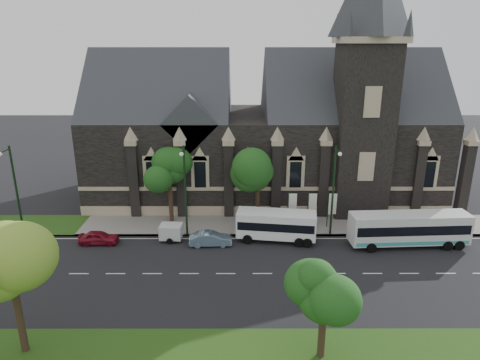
{
  "coord_description": "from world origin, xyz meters",
  "views": [
    {
      "loc": [
        1.13,
        -30.44,
        17.91
      ],
      "look_at": [
        1.17,
        6.0,
        6.1
      ],
      "focal_mm": 31.63,
      "sensor_mm": 36.0,
      "label": 1
    }
  ],
  "objects_px": {
    "tree_park_east": "(328,287)",
    "shuttle_bus": "(276,224)",
    "street_lamp_far": "(15,186)",
    "banner_flag_left": "(291,206)",
    "car_far_red": "(99,238)",
    "tree_walk_right": "(260,168)",
    "street_lamp_near": "(334,186)",
    "street_lamp_mid": "(185,186)",
    "tree_walk_left": "(171,169)",
    "banner_flag_center": "(311,206)",
    "sedan": "(210,239)",
    "tour_coach": "(409,228)",
    "banner_flag_right": "(331,206)",
    "box_trailer": "(171,232)",
    "tree_park_near": "(14,254)"
  },
  "relations": [
    {
      "from": "tree_park_east",
      "to": "shuttle_bus",
      "type": "distance_m",
      "value": 15.88
    },
    {
      "from": "street_lamp_mid",
      "to": "car_far_red",
      "type": "height_order",
      "value": "street_lamp_mid"
    },
    {
      "from": "banner_flag_center",
      "to": "car_far_red",
      "type": "bearing_deg",
      "value": -170.1
    },
    {
      "from": "tree_park_near",
      "to": "street_lamp_far",
      "type": "height_order",
      "value": "street_lamp_far"
    },
    {
      "from": "street_lamp_near",
      "to": "tour_coach",
      "type": "bearing_deg",
      "value": -17.26
    },
    {
      "from": "shuttle_bus",
      "to": "tree_walk_right",
      "type": "bearing_deg",
      "value": 115.15
    },
    {
      "from": "tour_coach",
      "to": "shuttle_bus",
      "type": "relative_size",
      "value": 1.43
    },
    {
      "from": "tour_coach",
      "to": "shuttle_bus",
      "type": "bearing_deg",
      "value": 171.2
    },
    {
      "from": "banner_flag_center",
      "to": "shuttle_bus",
      "type": "distance_m",
      "value": 4.68
    },
    {
      "from": "street_lamp_mid",
      "to": "banner_flag_right",
      "type": "distance_m",
      "value": 14.67
    },
    {
      "from": "tree_park_near",
      "to": "banner_flag_center",
      "type": "xyz_separation_m",
      "value": [
        20.06,
        17.77,
        -4.03
      ]
    },
    {
      "from": "tree_walk_left",
      "to": "box_trailer",
      "type": "distance_m",
      "value": 6.65
    },
    {
      "from": "banner_flag_left",
      "to": "shuttle_bus",
      "type": "relative_size",
      "value": 0.52
    },
    {
      "from": "tree_park_east",
      "to": "street_lamp_far",
      "type": "relative_size",
      "value": 0.7
    },
    {
      "from": "tree_park_near",
      "to": "shuttle_bus",
      "type": "bearing_deg",
      "value": 42.41
    },
    {
      "from": "tree_park_east",
      "to": "street_lamp_far",
      "type": "xyz_separation_m",
      "value": [
        -26.18,
        16.42,
        0.49
      ]
    },
    {
      "from": "street_lamp_mid",
      "to": "tour_coach",
      "type": "relative_size",
      "value": 0.82
    },
    {
      "from": "banner_flag_center",
      "to": "sedan",
      "type": "height_order",
      "value": "banner_flag_center"
    },
    {
      "from": "sedan",
      "to": "tree_park_east",
      "type": "bearing_deg",
      "value": -155.06
    },
    {
      "from": "banner_flag_center",
      "to": "tour_coach",
      "type": "bearing_deg",
      "value": -25.36
    },
    {
      "from": "tree_walk_right",
      "to": "street_lamp_mid",
      "type": "bearing_deg",
      "value": -153.35
    },
    {
      "from": "tree_park_near",
      "to": "car_far_red",
      "type": "bearing_deg",
      "value": 91.08
    },
    {
      "from": "banner_flag_left",
      "to": "box_trailer",
      "type": "xyz_separation_m",
      "value": [
        -11.66,
        -2.84,
        -1.48
      ]
    },
    {
      "from": "banner_flag_left",
      "to": "banner_flag_right",
      "type": "height_order",
      "value": "same"
    },
    {
      "from": "tree_park_east",
      "to": "street_lamp_far",
      "type": "bearing_deg",
      "value": 147.9
    },
    {
      "from": "shuttle_bus",
      "to": "street_lamp_far",
      "type": "bearing_deg",
      "value": -174.19
    },
    {
      "from": "banner_flag_right",
      "to": "tree_park_east",
      "type": "bearing_deg",
      "value": -102.65
    },
    {
      "from": "tree_walk_right",
      "to": "banner_flag_right",
      "type": "distance_m",
      "value": 8.05
    },
    {
      "from": "sedan",
      "to": "car_far_red",
      "type": "bearing_deg",
      "value": 85.03
    },
    {
      "from": "street_lamp_near",
      "to": "box_trailer",
      "type": "height_order",
      "value": "street_lamp_near"
    },
    {
      "from": "banner_flag_left",
      "to": "shuttle_bus",
      "type": "height_order",
      "value": "banner_flag_left"
    },
    {
      "from": "tree_walk_right",
      "to": "shuttle_bus",
      "type": "relative_size",
      "value": 1.02
    },
    {
      "from": "street_lamp_far",
      "to": "box_trailer",
      "type": "xyz_separation_m",
      "value": [
        14.63,
        -0.93,
        -4.21
      ]
    },
    {
      "from": "tree_park_east",
      "to": "sedan",
      "type": "relative_size",
      "value": 1.59
    },
    {
      "from": "tree_walk_right",
      "to": "street_lamp_near",
      "type": "distance_m",
      "value": 7.72
    },
    {
      "from": "banner_flag_center",
      "to": "car_far_red",
      "type": "height_order",
      "value": "banner_flag_center"
    },
    {
      "from": "sedan",
      "to": "street_lamp_far",
      "type": "bearing_deg",
      "value": 80.7
    },
    {
      "from": "banner_flag_left",
      "to": "car_far_red",
      "type": "relative_size",
      "value": 1.09
    },
    {
      "from": "tree_park_near",
      "to": "street_lamp_mid",
      "type": "xyz_separation_m",
      "value": [
        7.77,
        15.86,
        -1.3
      ]
    },
    {
      "from": "street_lamp_near",
      "to": "banner_flag_left",
      "type": "relative_size",
      "value": 2.25
    },
    {
      "from": "shuttle_bus",
      "to": "car_far_red",
      "type": "xyz_separation_m",
      "value": [
        -16.65,
        -0.74,
        -1.02
      ]
    },
    {
      "from": "box_trailer",
      "to": "shuttle_bus",
      "type": "bearing_deg",
      "value": 3.62
    },
    {
      "from": "tree_walk_left",
      "to": "tree_walk_right",
      "type": "bearing_deg",
      "value": 0.06
    },
    {
      "from": "tree_walk_right",
      "to": "tour_coach",
      "type": "relative_size",
      "value": 0.71
    },
    {
      "from": "tree_walk_left",
      "to": "tour_coach",
      "type": "bearing_deg",
      "value": -14.2
    },
    {
      "from": "tree_park_east",
      "to": "car_far_red",
      "type": "bearing_deg",
      "value": 140.95
    },
    {
      "from": "tree_walk_right",
      "to": "banner_flag_right",
      "type": "relative_size",
      "value": 1.95
    },
    {
      "from": "tree_park_east",
      "to": "shuttle_bus",
      "type": "xyz_separation_m",
      "value": [
        -1.56,
        15.52,
        -2.97
      ]
    },
    {
      "from": "tree_park_near",
      "to": "street_lamp_mid",
      "type": "relative_size",
      "value": 0.95
    },
    {
      "from": "tree_walk_right",
      "to": "car_far_red",
      "type": "distance_m",
      "value": 16.95
    }
  ]
}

